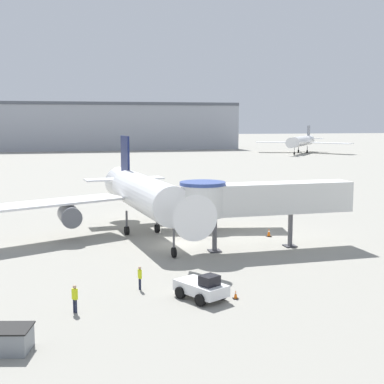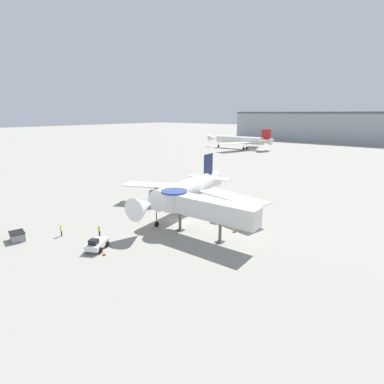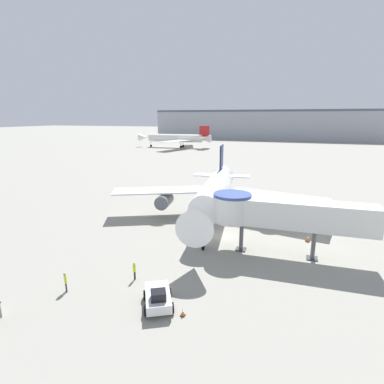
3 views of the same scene
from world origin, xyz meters
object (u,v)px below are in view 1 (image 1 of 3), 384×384
object	(u,v)px
jet_bridge	(254,198)
ground_crew_wing_walker	(140,276)
main_airplane	(145,196)
background_jet_gray_tail	(302,141)
service_container_gray	(6,339)
traffic_cone_apron_front	(236,295)
pushback_tug_white	(202,288)
traffic_cone_starboard_wing	(269,233)
ground_crew_marshaller	(75,297)

from	to	relation	value
jet_bridge	ground_crew_wing_walker	xyz separation A→B (m)	(-11.82, -9.54, -3.76)
main_airplane	background_jet_gray_tail	xyz separation A→B (m)	(74.97, 126.18, 0.11)
jet_bridge	service_container_gray	xyz separation A→B (m)	(-19.86, -18.04, -4.09)
jet_bridge	traffic_cone_apron_front	xyz separation A→B (m)	(-5.86, -12.93, -4.44)
pushback_tug_white	service_container_gray	xyz separation A→B (m)	(-11.79, -5.52, -0.17)
traffic_cone_starboard_wing	traffic_cone_apron_front	xyz separation A→B (m)	(-9.22, -17.69, -0.12)
jet_bridge	ground_crew_marshaller	world-z (taller)	jet_bridge
ground_crew_marshaller	ground_crew_wing_walker	bearing A→B (deg)	-95.73
ground_crew_marshaller	traffic_cone_starboard_wing	bearing A→B (deg)	-92.31
jet_bridge	background_jet_gray_tail	bearing A→B (deg)	61.85
main_airplane	background_jet_gray_tail	world-z (taller)	main_airplane
main_airplane	pushback_tug_white	world-z (taller)	main_airplane
pushback_tug_white	ground_crew_marshaller	bearing A→B (deg)	155.85
main_airplane	ground_crew_wing_walker	size ratio (longest dim) A/B	18.45
main_airplane	pushback_tug_white	size ratio (longest dim) A/B	7.61
main_airplane	background_jet_gray_tail	bearing A→B (deg)	51.85
service_container_gray	ground_crew_marshaller	world-z (taller)	ground_crew_marshaller
pushback_tug_white	jet_bridge	bearing A→B (deg)	28.47
jet_bridge	main_airplane	bearing A→B (deg)	137.97
service_container_gray	background_jet_gray_tail	bearing A→B (deg)	60.49
traffic_cone_starboard_wing	ground_crew_wing_walker	bearing A→B (deg)	-136.73
pushback_tug_white	background_jet_gray_tail	world-z (taller)	background_jet_gray_tail
jet_bridge	traffic_cone_starboard_wing	distance (m)	7.25
ground_crew_wing_walker	background_jet_gray_tail	distance (m)	163.08
jet_bridge	background_jet_gray_tail	xyz separation A→B (m)	(66.03, 133.72, -0.37)
service_container_gray	ground_crew_wing_walker	world-z (taller)	ground_crew_wing_walker
jet_bridge	ground_crew_marshaller	xyz separation A→B (m)	(-16.32, -13.18, -3.70)
main_airplane	ground_crew_wing_walker	distance (m)	17.63
service_container_gray	traffic_cone_starboard_wing	size ratio (longest dim) A/B	3.48
traffic_cone_apron_front	main_airplane	bearing A→B (deg)	98.55
main_airplane	pushback_tug_white	xyz separation A→B (m)	(0.87, -20.06, -3.44)
traffic_cone_starboard_wing	traffic_cone_apron_front	bearing A→B (deg)	-117.53
jet_bridge	traffic_cone_starboard_wing	bearing A→B (deg)	52.85
service_container_gray	main_airplane	bearing A→B (deg)	66.87
traffic_cone_apron_front	ground_crew_marshaller	size ratio (longest dim) A/B	0.34
pushback_tug_white	ground_crew_wing_walker	size ratio (longest dim) A/B	2.42
main_airplane	jet_bridge	distance (m)	11.70
traffic_cone_starboard_wing	ground_crew_wing_walker	distance (m)	20.86
main_airplane	pushback_tug_white	bearing A→B (deg)	-94.96
jet_bridge	background_jet_gray_tail	world-z (taller)	background_jet_gray_tail
service_container_gray	ground_crew_wing_walker	distance (m)	11.71
traffic_cone_apron_front	ground_crew_marshaller	xyz separation A→B (m)	(-10.47, -0.24, 0.73)
pushback_tug_white	ground_crew_marshaller	size ratio (longest dim) A/B	2.30
traffic_cone_starboard_wing	traffic_cone_apron_front	distance (m)	19.95
pushback_tug_white	ground_crew_wing_walker	bearing A→B (deg)	112.81
main_airplane	traffic_cone_starboard_wing	xyz separation A→B (m)	(12.30, -2.79, -3.84)
pushback_tug_white	traffic_cone_starboard_wing	size ratio (longest dim) A/B	4.86
main_airplane	traffic_cone_apron_front	world-z (taller)	main_airplane
jet_bridge	traffic_cone_apron_front	size ratio (longest dim) A/B	27.01
main_airplane	traffic_cone_starboard_wing	size ratio (longest dim) A/B	36.97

